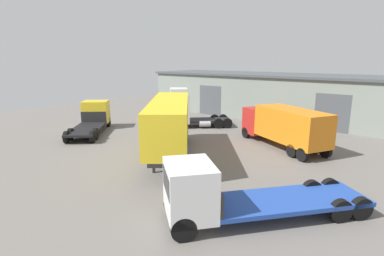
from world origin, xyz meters
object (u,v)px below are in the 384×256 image
at_px(box_truck_red, 284,125).
at_px(flatbed_truck_white, 224,194).
at_px(container_trailer_grey, 170,121).
at_px(tractor_unit_white, 182,109).
at_px(gravel_pile, 154,114).
at_px(flatbed_truck_yellow, 94,117).
at_px(traffic_cone, 171,132).

bearing_deg(box_truck_red, flatbed_truck_white, 129.27).
bearing_deg(container_trailer_grey, flatbed_truck_white, 17.85).
bearing_deg(container_trailer_grey, box_truck_red, 104.77).
distance_m(tractor_unit_white, gravel_pile, 5.54).
xyz_separation_m(flatbed_truck_yellow, gravel_pile, (0.48, 7.59, -0.78)).
distance_m(tractor_unit_white, flatbed_truck_yellow, 8.74).
bearing_deg(flatbed_truck_yellow, container_trailer_grey, -139.00).
distance_m(tractor_unit_white, container_trailer_grey, 9.69).
height_order(flatbed_truck_yellow, gravel_pile, flatbed_truck_yellow).
bearing_deg(box_truck_red, traffic_cone, 43.23).
bearing_deg(flatbed_truck_white, box_truck_red, -129.28).
bearing_deg(flatbed_truck_yellow, tractor_unit_white, -83.69).
bearing_deg(tractor_unit_white, traffic_cone, 69.18).
distance_m(box_truck_red, flatbed_truck_white, 12.57).
bearing_deg(flatbed_truck_yellow, flatbed_truck_white, -150.65).
relative_size(box_truck_red, flatbed_truck_white, 0.97).
distance_m(flatbed_truck_yellow, traffic_cone, 7.96).
xyz_separation_m(tractor_unit_white, traffic_cone, (1.38, -3.19, -1.59)).
xyz_separation_m(flatbed_truck_white, flatbed_truck_yellow, (-19.15, 6.33, 0.03)).
relative_size(flatbed_truck_white, flatbed_truck_yellow, 1.19).
relative_size(container_trailer_grey, flatbed_truck_yellow, 1.39).
xyz_separation_m(box_truck_red, gravel_pile, (-16.17, 1.61, -1.27)).
height_order(flatbed_truck_yellow, traffic_cone, flatbed_truck_yellow).
distance_m(box_truck_red, gravel_pile, 16.30).
bearing_deg(container_trailer_grey, flatbed_truck_yellow, -136.02).
bearing_deg(box_truck_red, tractor_unit_white, 24.79).
xyz_separation_m(tractor_unit_white, box_truck_red, (10.88, -0.57, -0.04)).
height_order(container_trailer_grey, box_truck_red, container_trailer_grey).
relative_size(box_truck_red, traffic_cone, 14.81).
bearing_deg(flatbed_truck_yellow, traffic_cone, -107.20).
distance_m(flatbed_truck_white, traffic_cone, 15.46).
relative_size(tractor_unit_white, flatbed_truck_white, 0.78).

